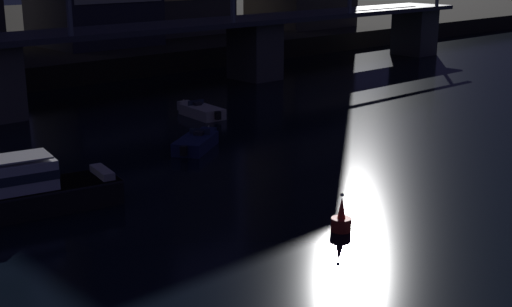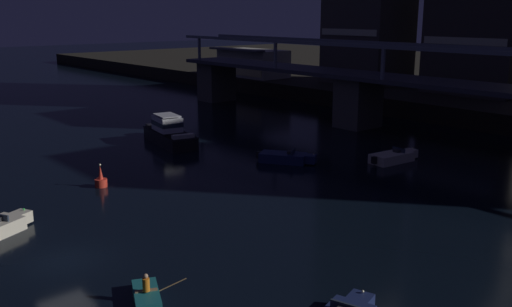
{
  "view_description": "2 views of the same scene",
  "coord_description": "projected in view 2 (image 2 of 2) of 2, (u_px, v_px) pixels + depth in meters",
  "views": [
    {
      "loc": [
        -33.11,
        -11.58,
        11.73
      ],
      "look_at": [
        -7.44,
        16.57,
        0.99
      ],
      "focal_mm": 49.28,
      "sensor_mm": 36.0,
      "label": 1
    },
    {
      "loc": [
        26.92,
        -9.95,
        12.43
      ],
      "look_at": [
        -6.47,
        18.61,
        1.53
      ],
      "focal_mm": 39.72,
      "sensor_mm": 36.0,
      "label": 2
    }
  ],
  "objects": [
    {
      "name": "ground_plane",
      "position": [
        63.0,
        262.0,
        29.12
      ],
      "size": [
        400.0,
        400.0,
        0.0
      ],
      "primitive_type": "plane",
      "color": "black"
    },
    {
      "name": "river_bridge",
      "position": [
        469.0,
        104.0,
        52.94
      ],
      "size": [
        85.16,
        6.4,
        9.38
      ],
      "color": "#4C4944",
      "rests_on": "ground"
    },
    {
      "name": "waterfront_pavilion",
      "position": [
        253.0,
        63.0,
        93.96
      ],
      "size": [
        12.4,
        7.4,
        4.7
      ],
      "color": "#B2AD9E",
      "rests_on": "far_riverbank"
    },
    {
      "name": "cabin_cruiser_near_left",
      "position": [
        169.0,
        133.0,
        55.52
      ],
      "size": [
        9.36,
        4.16,
        2.79
      ],
      "color": "black",
      "rests_on": "ground"
    },
    {
      "name": "speedboat_near_center",
      "position": [
        393.0,
        157.0,
        48.63
      ],
      "size": [
        2.17,
        5.23,
        1.16
      ],
      "color": "beige",
      "rests_on": "ground"
    },
    {
      "name": "speedboat_mid_left",
      "position": [
        286.0,
        158.0,
        48.46
      ],
      "size": [
        4.79,
        3.8,
        1.16
      ],
      "color": "#19234C",
      "rests_on": "ground"
    },
    {
      "name": "channel_buoy",
      "position": [
        101.0,
        181.0,
        41.58
      ],
      "size": [
        0.9,
        0.9,
        1.76
      ],
      "color": "red",
      "rests_on": "ground"
    },
    {
      "name": "dinghy_with_paddler",
      "position": [
        147.0,
        295.0,
        25.08
      ],
      "size": [
        2.82,
        2.7,
        1.36
      ],
      "color": "#196066",
      "rests_on": "ground"
    }
  ]
}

